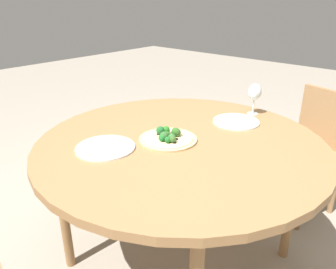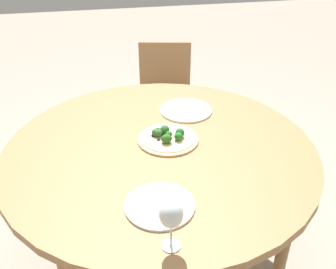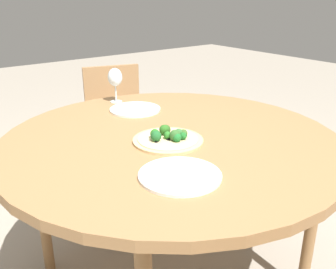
{
  "view_description": "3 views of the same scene",
  "coord_description": "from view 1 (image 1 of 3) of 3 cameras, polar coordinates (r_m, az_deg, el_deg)",
  "views": [
    {
      "loc": [
        0.91,
        -1.12,
        1.39
      ],
      "look_at": [
        -0.05,
        -0.04,
        0.78
      ],
      "focal_mm": 35.0,
      "sensor_mm": 36.0,
      "label": 1
    },
    {
      "loc": [
        0.26,
        1.38,
        1.66
      ],
      "look_at": [
        -0.05,
        -0.04,
        0.78
      ],
      "focal_mm": 40.0,
      "sensor_mm": 36.0,
      "label": 2
    },
    {
      "loc": [
        -0.88,
        -1.13,
        1.31
      ],
      "look_at": [
        -0.05,
        -0.04,
        0.78
      ],
      "focal_mm": 40.0,
      "sensor_mm": 36.0,
      "label": 3
    }
  ],
  "objects": [
    {
      "name": "ground_plane",
      "position": [
        2.01,
        1.88,
        -20.85
      ],
      "size": [
        12.0,
        12.0,
        0.0
      ],
      "primitive_type": "plane",
      "color": "gray"
    },
    {
      "name": "dining_table",
      "position": [
        1.6,
        2.2,
        -2.7
      ],
      "size": [
        1.39,
        1.39,
        0.75
      ],
      "color": "olive",
      "rests_on": "ground_plane"
    },
    {
      "name": "chair",
      "position": [
        2.38,
        23.42,
        -1.92
      ],
      "size": [
        0.5,
        0.5,
        0.83
      ],
      "rotation": [
        0.0,
        0.0,
        -0.3
      ],
      "color": "#997047",
      "rests_on": "ground_plane"
    },
    {
      "name": "pizza",
      "position": [
        1.57,
        0.02,
        -0.49
      ],
      "size": [
        0.28,
        0.28,
        0.06
      ],
      "color": "tan",
      "rests_on": "dining_table"
    },
    {
      "name": "wine_glass",
      "position": [
        1.96,
        14.87,
        7.07
      ],
      "size": [
        0.08,
        0.08,
        0.18
      ],
      "color": "silver",
      "rests_on": "dining_table"
    },
    {
      "name": "plate_near",
      "position": [
        1.52,
        -10.84,
        -2.26
      ],
      "size": [
        0.27,
        0.27,
        0.01
      ],
      "color": "silver",
      "rests_on": "dining_table"
    },
    {
      "name": "plate_far",
      "position": [
        1.84,
        11.77,
        2.21
      ],
      "size": [
        0.25,
        0.25,
        0.01
      ],
      "color": "silver",
      "rests_on": "dining_table"
    }
  ]
}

